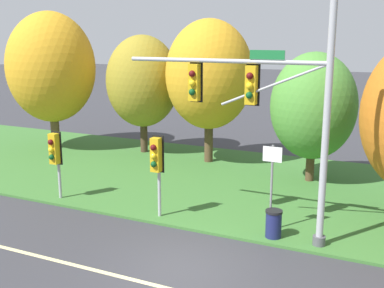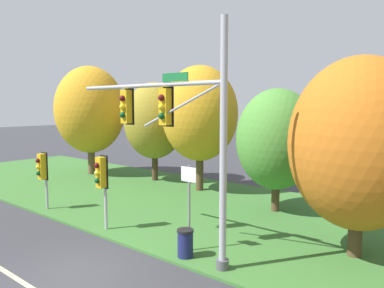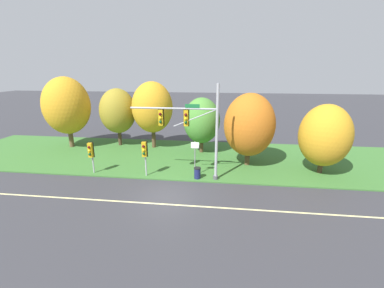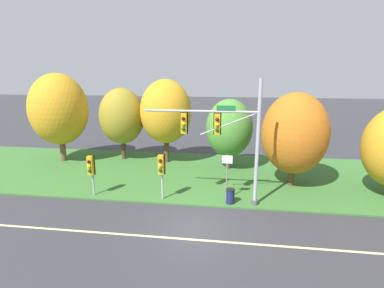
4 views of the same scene
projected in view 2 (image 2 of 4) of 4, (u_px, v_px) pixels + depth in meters
ground_plane at (72, 274)px, 11.31m from camera, size 160.00×160.00×0.00m
grass_verge at (227, 213)px, 17.61m from camera, size 48.00×11.50×0.10m
traffic_signal_mast at (178, 125)px, 12.16m from camera, size 6.94×0.49×7.58m
pedestrian_signal_near_kerb at (102, 177)px, 14.82m from camera, size 0.46×0.55×3.03m
pedestrian_signal_further_along at (43, 169)px, 17.81m from camera, size 0.46×0.55×2.77m
route_sign_post at (189, 197)px, 12.74m from camera, size 0.64×0.08×2.97m
tree_nearest_road at (90, 110)px, 26.92m from camera, size 4.98×4.98×7.80m
tree_left_of_mast at (154, 121)px, 24.69m from camera, size 4.03×4.03×6.50m
tree_behind_signpost at (200, 114)px, 21.70m from camera, size 4.43×4.43×7.30m
tree_mid_verge at (277, 139)px, 17.44m from camera, size 3.79×3.79×5.79m
tree_tall_centre at (359, 144)px, 12.11m from camera, size 4.52×4.52×6.59m
trash_bin at (185, 243)px, 12.34m from camera, size 0.56×0.56×0.93m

